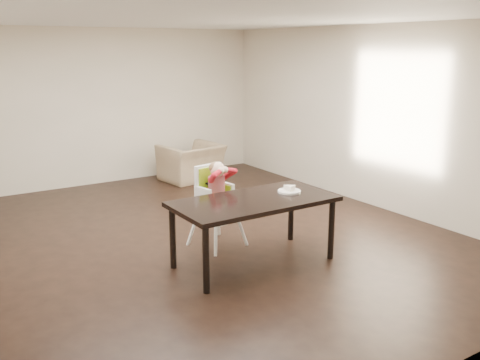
# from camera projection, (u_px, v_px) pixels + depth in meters

# --- Properties ---
(ground) EXTENTS (7.00, 7.00, 0.00)m
(ground) POSITION_uv_depth(u_px,v_px,m) (197.00, 239.00, 6.78)
(ground) COLOR black
(ground) RESTS_ON ground
(room_walls) EXTENTS (6.02, 7.02, 2.71)m
(room_walls) POSITION_uv_depth(u_px,v_px,m) (194.00, 92.00, 6.33)
(room_walls) COLOR beige
(room_walls) RESTS_ON ground
(dining_table) EXTENTS (1.80, 0.90, 0.75)m
(dining_table) POSITION_uv_depth(u_px,v_px,m) (254.00, 206.00, 5.88)
(dining_table) COLOR black
(dining_table) RESTS_ON ground
(high_chair) EXTENTS (0.51, 0.51, 1.05)m
(high_chair) POSITION_uv_depth(u_px,v_px,m) (215.00, 187.00, 6.43)
(high_chair) COLOR white
(high_chair) RESTS_ON ground
(plate) EXTENTS (0.28, 0.28, 0.08)m
(plate) POSITION_uv_depth(u_px,v_px,m) (289.00, 190.00, 6.13)
(plate) COLOR white
(plate) RESTS_ON dining_table
(armchair) EXTENTS (1.09, 0.79, 0.88)m
(armchair) POSITION_uv_depth(u_px,v_px,m) (191.00, 156.00, 9.69)
(armchair) COLOR tan
(armchair) RESTS_ON ground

